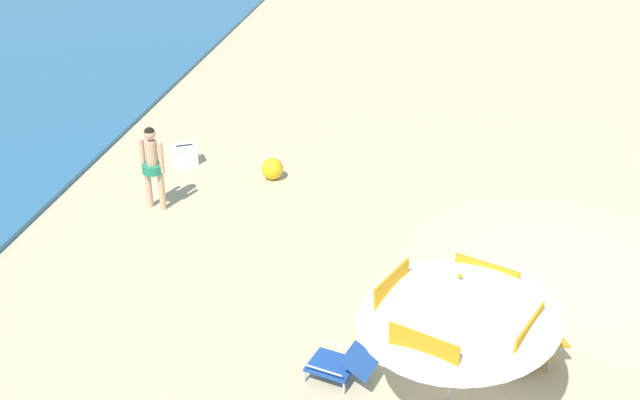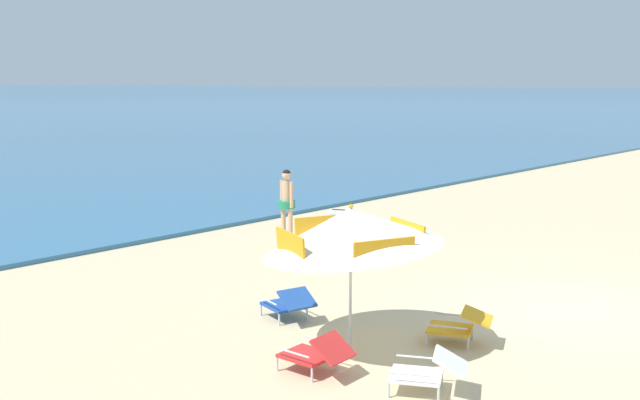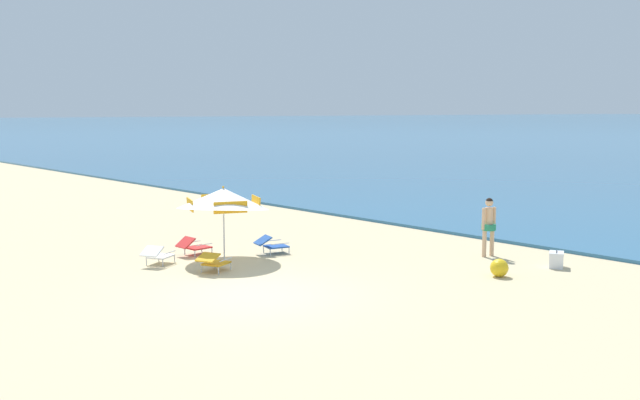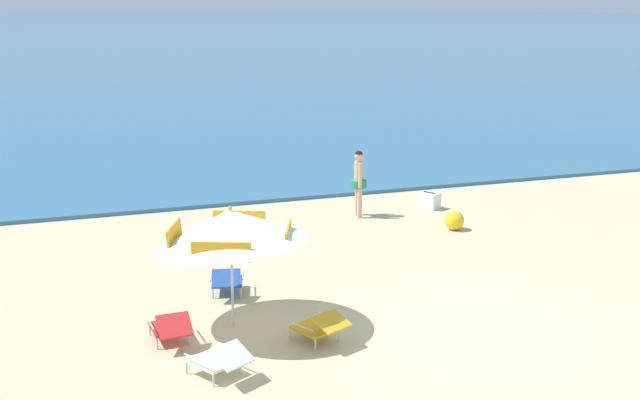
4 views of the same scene
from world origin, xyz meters
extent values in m
plane|color=#CCB78C|center=(0.00, 0.00, 0.00)|extent=(800.00, 800.00, 0.00)
cylinder|color=silver|center=(-3.57, 1.64, 0.96)|extent=(0.04, 0.04, 1.93)
cone|color=white|center=(-3.57, 1.64, 1.65)|extent=(3.48, 3.49, 0.81)
cube|color=orange|center=(-3.23, 2.46, 1.52)|extent=(0.82, 0.38, 0.31)
cube|color=orange|center=(-4.39, 1.98, 1.52)|extent=(0.38, 0.82, 0.31)
cube|color=orange|center=(-3.91, 0.82, 1.52)|extent=(0.82, 0.38, 0.31)
cube|color=orange|center=(-2.75, 1.30, 1.52)|extent=(0.38, 0.82, 0.31)
sphere|color=orange|center=(-3.57, 1.64, 1.96)|extent=(0.06, 0.06, 0.06)
cube|color=gold|center=(-2.54, 0.70, 0.20)|extent=(0.72, 0.76, 0.04)
cube|color=gold|center=(-2.39, 0.36, 0.42)|extent=(0.62, 0.57, 0.17)
cylinder|color=silver|center=(-2.88, 0.86, 0.09)|extent=(0.03, 0.03, 0.18)
cylinder|color=silver|center=(-2.43, 1.06, 0.09)|extent=(0.03, 0.03, 0.18)
cylinder|color=silver|center=(-2.65, 0.34, 0.09)|extent=(0.03, 0.03, 0.18)
cylinder|color=silver|center=(-2.20, 0.54, 0.09)|extent=(0.03, 0.03, 0.18)
cylinder|color=silver|center=(-2.79, 0.59, 0.32)|extent=(0.24, 0.50, 0.02)
cylinder|color=silver|center=(-2.28, 0.81, 0.32)|extent=(0.24, 0.50, 0.02)
cube|color=#1E4799|center=(-3.30, 3.20, 0.20)|extent=(0.66, 0.71, 0.04)
cube|color=#1E4799|center=(-3.41, 2.81, 0.40)|extent=(0.58, 0.50, 0.24)
cylinder|color=silver|center=(-3.46, 3.54, 0.09)|extent=(0.03, 0.03, 0.18)
cylinder|color=silver|center=(-2.99, 3.41, 0.09)|extent=(0.03, 0.03, 0.18)
cylinder|color=silver|center=(-3.61, 2.99, 0.09)|extent=(0.03, 0.03, 0.18)
cylinder|color=silver|center=(-3.14, 2.86, 0.09)|extent=(0.03, 0.03, 0.18)
cylinder|color=silver|center=(-3.57, 3.27, 0.32)|extent=(0.16, 0.53, 0.02)
cylinder|color=silver|center=(-3.03, 3.13, 0.32)|extent=(0.16, 0.53, 0.02)
cylinder|color=#D8A87F|center=(0.93, 7.40, 0.40)|extent=(0.12, 0.12, 0.79)
cylinder|color=#D8A87F|center=(0.87, 7.13, 0.40)|extent=(0.12, 0.12, 0.79)
cylinder|color=#23845B|center=(0.90, 7.27, 0.81)|extent=(0.40, 0.40, 0.16)
cylinder|color=#D8A87F|center=(0.90, 7.27, 1.07)|extent=(0.22, 0.22, 0.56)
cylinder|color=#D8A87F|center=(0.94, 7.46, 1.05)|extent=(0.09, 0.09, 0.59)
cylinder|color=#D8A87F|center=(0.86, 7.07, 1.05)|extent=(0.09, 0.09, 0.59)
sphere|color=#D8A87F|center=(0.90, 7.27, 1.49)|extent=(0.21, 0.21, 0.21)
sphere|color=black|center=(0.90, 7.27, 1.52)|extent=(0.20, 0.20, 0.20)
cube|color=white|center=(2.88, 7.39, 0.16)|extent=(0.53, 0.58, 0.32)
cube|color=white|center=(2.88, 7.39, 0.36)|extent=(0.55, 0.60, 0.08)
cylinder|color=black|center=(2.88, 7.39, 0.42)|extent=(0.18, 0.31, 0.02)
sphere|color=yellow|center=(2.51, 5.43, 0.22)|extent=(0.44, 0.44, 0.44)
camera|label=1|loc=(-11.74, 1.77, 7.09)|focal=45.45mm
camera|label=2|loc=(-11.12, -4.60, 3.60)|focal=41.69mm
camera|label=3|loc=(12.16, -8.98, 3.97)|focal=40.10mm
camera|label=4|loc=(-6.25, -9.89, 4.97)|focal=44.47mm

